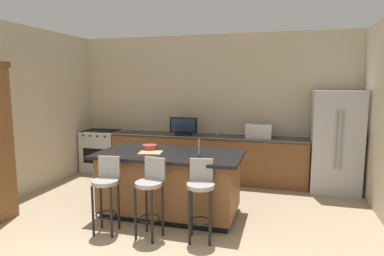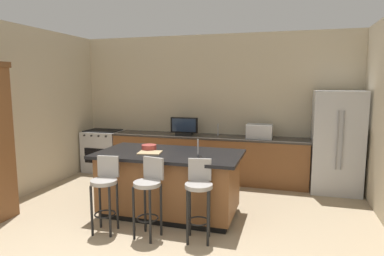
{
  "view_description": "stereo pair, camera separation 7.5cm",
  "coord_description": "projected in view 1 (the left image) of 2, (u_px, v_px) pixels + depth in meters",
  "views": [
    {
      "loc": [
        1.45,
        -2.3,
        1.94
      ],
      "look_at": [
        -0.03,
        3.02,
        1.19
      ],
      "focal_mm": 30.95,
      "sensor_mm": 36.0,
      "label": 1
    },
    {
      "loc": [
        1.52,
        -2.27,
        1.94
      ],
      "look_at": [
        -0.03,
        3.02,
        1.19
      ],
      "focal_mm": 30.95,
      "sensor_mm": 36.0,
      "label": 2
    }
  ],
  "objects": [
    {
      "name": "sink_faucet_island",
      "position": [
        199.0,
        147.0,
        4.69
      ],
      "size": [
        0.02,
        0.02,
        0.22
      ],
      "primitive_type": "cylinder",
      "color": "#B2B2B7",
      "rests_on": "kitchen_island"
    },
    {
      "name": "cell_phone",
      "position": [
        201.0,
        157.0,
        4.5
      ],
      "size": [
        0.11,
        0.16,
        0.01
      ],
      "primitive_type": "cube",
      "rotation": [
        0.0,
        0.0,
        0.33
      ],
      "color": "black",
      "rests_on": "kitchen_island"
    },
    {
      "name": "counter_back",
      "position": [
        206.0,
        158.0,
        6.65
      ],
      "size": [
        3.91,
        0.62,
        0.89
      ],
      "color": "brown",
      "rests_on": "ground_plane"
    },
    {
      "name": "bar_stool_right",
      "position": [
        201.0,
        192.0,
        4.06
      ],
      "size": [
        0.34,
        0.36,
        1.01
      ],
      "rotation": [
        0.0,
        0.0,
        0.18
      ],
      "color": "gray",
      "rests_on": "ground_plane"
    },
    {
      "name": "bar_stool_left",
      "position": [
        106.0,
        188.0,
        4.27
      ],
      "size": [
        0.34,
        0.35,
        0.99
      ],
      "rotation": [
        0.0,
        0.0,
        0.12
      ],
      "color": "gray",
      "rests_on": "ground_plane"
    },
    {
      "name": "microwave",
      "position": [
        259.0,
        131.0,
        6.3
      ],
      "size": [
        0.48,
        0.36,
        0.27
      ],
      "primitive_type": "cube",
      "color": "#B7BABF",
      "rests_on": "counter_back"
    },
    {
      "name": "refrigerator",
      "position": [
        335.0,
        141.0,
        5.9
      ],
      "size": [
        0.83,
        0.77,
        1.81
      ],
      "color": "#B7BABF",
      "rests_on": "ground_plane"
    },
    {
      "name": "sink_faucet_back",
      "position": [
        217.0,
        129.0,
        6.62
      ],
      "size": [
        0.02,
        0.02,
        0.24
      ],
      "primitive_type": "cylinder",
      "color": "#B2B2B7",
      "rests_on": "counter_back"
    },
    {
      "name": "bar_stool_center",
      "position": [
        150.0,
        190.0,
        4.13
      ],
      "size": [
        0.34,
        0.36,
        1.01
      ],
      "rotation": [
        0.0,
        0.0,
        -0.19
      ],
      "color": "gray",
      "rests_on": "ground_plane"
    },
    {
      "name": "wall_back",
      "position": [
        212.0,
        106.0,
        6.88
      ],
      "size": [
        6.16,
        0.12,
        2.91
      ],
      "primitive_type": "cube",
      "color": "beige",
      "rests_on": "ground_plane"
    },
    {
      "name": "kitchen_island",
      "position": [
        170.0,
        183.0,
        4.88
      ],
      "size": [
        2.1,
        1.12,
        0.93
      ],
      "color": "black",
      "rests_on": "ground_plane"
    },
    {
      "name": "fruit_bowl",
      "position": [
        150.0,
        148.0,
        4.96
      ],
      "size": [
        0.22,
        0.22,
        0.09
      ],
      "primitive_type": "cylinder",
      "color": "#993833",
      "rests_on": "kitchen_island"
    },
    {
      "name": "tv_monitor",
      "position": [
        183.0,
        127.0,
        6.65
      ],
      "size": [
        0.56,
        0.16,
        0.36
      ],
      "color": "black",
      "rests_on": "counter_back"
    },
    {
      "name": "cutting_board",
      "position": [
        151.0,
        153.0,
        4.77
      ],
      "size": [
        0.36,
        0.32,
        0.02
      ],
      "primitive_type": "cube",
      "rotation": [
        0.0,
        0.0,
        0.16
      ],
      "color": "tan",
      "rests_on": "kitchen_island"
    },
    {
      "name": "range_oven",
      "position": [
        102.0,
        151.0,
        7.28
      ],
      "size": [
        0.79,
        0.63,
        0.91
      ],
      "color": "#B7BABF",
      "rests_on": "ground_plane"
    },
    {
      "name": "wall_left",
      "position": [
        15.0,
        112.0,
        5.52
      ],
      "size": [
        0.12,
        4.84,
        2.91
      ],
      "primitive_type": "cube",
      "color": "beige",
      "rests_on": "ground_plane"
    }
  ]
}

